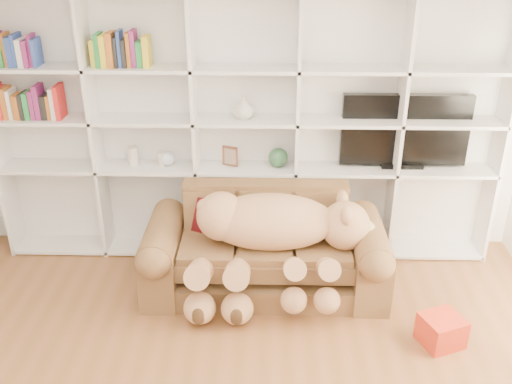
{
  "coord_description": "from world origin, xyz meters",
  "views": [
    {
      "loc": [
        0.2,
        -2.39,
        2.89
      ],
      "look_at": [
        0.1,
        1.63,
        0.94
      ],
      "focal_mm": 40.0,
      "sensor_mm": 36.0,
      "label": 1
    }
  ],
  "objects_px": {
    "sofa": "(265,254)",
    "gift_box": "(441,330)",
    "teddy_bear": "(272,236)",
    "tv": "(405,131)"
  },
  "relations": [
    {
      "from": "sofa",
      "to": "teddy_bear",
      "type": "distance_m",
      "value": 0.32
    },
    {
      "from": "gift_box",
      "to": "tv",
      "type": "relative_size",
      "value": 0.26
    },
    {
      "from": "sofa",
      "to": "teddy_bear",
      "type": "relative_size",
      "value": 1.3
    },
    {
      "from": "gift_box",
      "to": "teddy_bear",
      "type": "bearing_deg",
      "value": 156.68
    },
    {
      "from": "gift_box",
      "to": "tv",
      "type": "distance_m",
      "value": 1.73
    },
    {
      "from": "sofa",
      "to": "gift_box",
      "type": "height_order",
      "value": "sofa"
    },
    {
      "from": "sofa",
      "to": "gift_box",
      "type": "relative_size",
      "value": 6.98
    },
    {
      "from": "teddy_bear",
      "to": "gift_box",
      "type": "height_order",
      "value": "teddy_bear"
    },
    {
      "from": "sofa",
      "to": "gift_box",
      "type": "distance_m",
      "value": 1.51
    },
    {
      "from": "teddy_bear",
      "to": "gift_box",
      "type": "relative_size",
      "value": 5.36
    }
  ]
}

